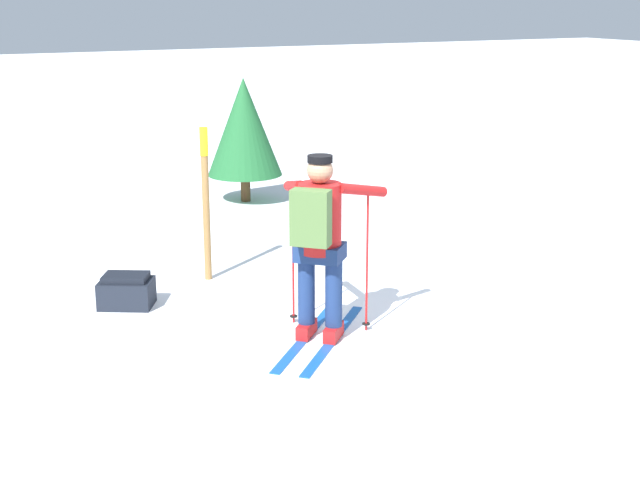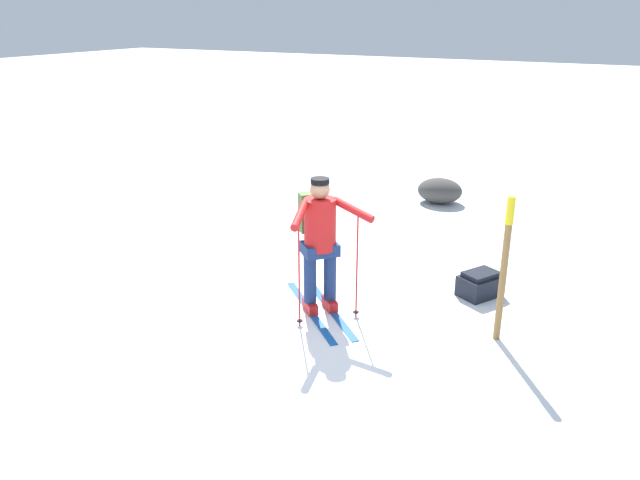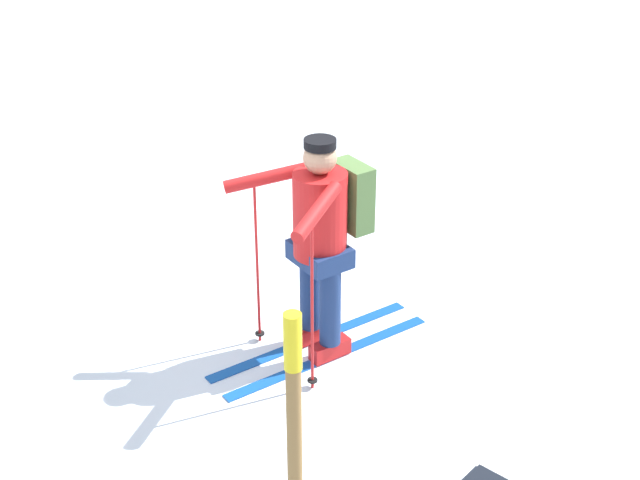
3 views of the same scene
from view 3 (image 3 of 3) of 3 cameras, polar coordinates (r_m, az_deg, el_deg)
name	(u,v)px [view 3 (image 3 of 3)]	position (r m, az deg, el deg)	size (l,w,h in m)	color
ground_plane	(229,367)	(6.36, -5.87, -8.07)	(80.00, 80.00, 0.00)	white
skier	(323,232)	(6.02, 0.16, 0.49)	(1.47, 1.42, 1.63)	#144C9E
trail_marker	(294,435)	(4.31, -1.65, -12.40)	(0.09, 0.09, 1.62)	olive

